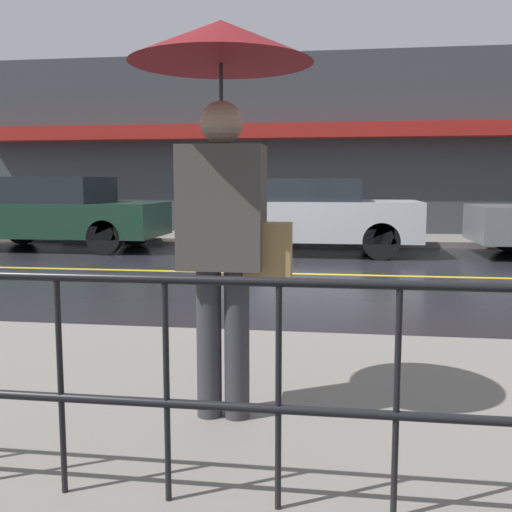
{
  "coord_description": "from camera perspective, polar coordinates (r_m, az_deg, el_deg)",
  "views": [
    {
      "loc": [
        0.87,
        -8.85,
        1.36
      ],
      "look_at": [
        -0.08,
        -2.3,
        0.54
      ],
      "focal_mm": 42.0,
      "sensor_mm": 36.0,
      "label": 1
    }
  ],
  "objects": [
    {
      "name": "pedestrian",
      "position": [
        3.06,
        -3.18,
        12.75
      ],
      "size": [
        0.92,
        0.92,
        2.02
      ],
      "rotation": [
        0.0,
        0.0,
        3.14
      ],
      "color": "#333338",
      "rests_on": "sidewalk_near"
    },
    {
      "name": "railing_foreground",
      "position": [
        2.39,
        -13.55,
        -9.2
      ],
      "size": [
        12.0,
        0.04,
        0.89
      ],
      "color": "black",
      "rests_on": "sidewalk_near"
    },
    {
      "name": "sidewalk_far",
      "position": [
        13.97,
        4.64,
        1.66
      ],
      "size": [
        28.0,
        2.07,
        0.13
      ],
      "color": "slate",
      "rests_on": "ground_plane"
    },
    {
      "name": "car_silver",
      "position": [
        11.61,
        5.42,
        3.96
      ],
      "size": [
        3.94,
        1.93,
        1.44
      ],
      "color": "#B2B5BA",
      "rests_on": "ground_plane"
    },
    {
      "name": "sidewalk_near",
      "position": [
        3.71,
        -5.98,
        -13.45
      ],
      "size": [
        28.0,
        2.97,
        0.13
      ],
      "color": "slate",
      "rests_on": "ground_plane"
    },
    {
      "name": "lane_marking",
      "position": [
        9.0,
        2.61,
        -1.66
      ],
      "size": [
        25.2,
        0.12,
        0.01
      ],
      "color": "gold",
      "rests_on": "ground_plane"
    },
    {
      "name": "car_dark_green",
      "position": [
        12.96,
        -18.4,
        3.98
      ],
      "size": [
        4.22,
        1.89,
        1.47
      ],
      "color": "#193828",
      "rests_on": "ground_plane"
    },
    {
      "name": "building_storefront",
      "position": [
        15.09,
        5.01,
        10.49
      ],
      "size": [
        28.0,
        0.85,
        4.52
      ],
      "color": "#383D42",
      "rests_on": "ground_plane"
    },
    {
      "name": "ground_plane",
      "position": [
        9.0,
        2.61,
        -1.69
      ],
      "size": [
        80.0,
        80.0,
        0.0
      ],
      "primitive_type": "plane",
      "color": "black"
    }
  ]
}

